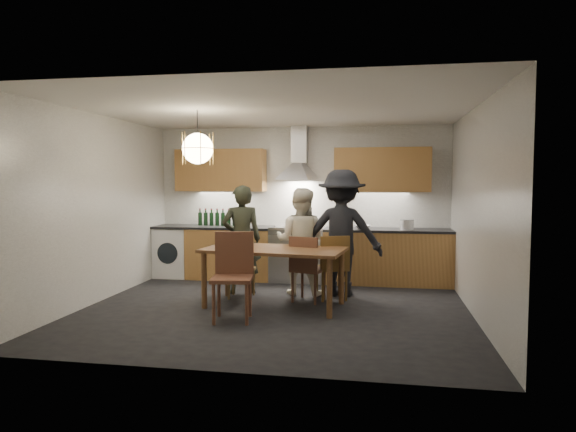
% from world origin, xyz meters
% --- Properties ---
extents(ground, '(5.00, 5.00, 0.00)m').
position_xyz_m(ground, '(0.00, 0.00, 0.00)').
color(ground, black).
rests_on(ground, ground).
extents(room_shell, '(5.02, 4.52, 2.61)m').
position_xyz_m(room_shell, '(0.00, 0.00, 1.71)').
color(room_shell, white).
rests_on(room_shell, ground).
extents(counter_run, '(5.00, 0.62, 0.90)m').
position_xyz_m(counter_run, '(0.02, 1.95, 0.45)').
color(counter_run, tan).
rests_on(counter_run, ground).
extents(range_stove, '(0.90, 0.60, 0.92)m').
position_xyz_m(range_stove, '(0.00, 1.94, 0.44)').
color(range_stove, silver).
rests_on(range_stove, ground).
extents(wall_fixtures, '(4.30, 0.54, 1.10)m').
position_xyz_m(wall_fixtures, '(0.00, 2.07, 1.87)').
color(wall_fixtures, '#C08949').
rests_on(wall_fixtures, ground).
extents(pendant_lamp, '(0.43, 0.43, 0.70)m').
position_xyz_m(pendant_lamp, '(-1.00, -0.10, 2.10)').
color(pendant_lamp, black).
rests_on(pendant_lamp, ground).
extents(dining_table, '(1.95, 1.14, 0.78)m').
position_xyz_m(dining_table, '(-0.04, 0.16, 0.69)').
color(dining_table, brown).
rests_on(dining_table, ground).
extents(chair_back_left, '(0.40, 0.40, 0.83)m').
position_xyz_m(chair_back_left, '(-0.61, 0.51, 0.48)').
color(chair_back_left, brown).
rests_on(chair_back_left, ground).
extents(chair_back_mid, '(0.51, 0.51, 0.92)m').
position_xyz_m(chair_back_mid, '(0.35, 0.44, 0.53)').
color(chair_back_mid, brown).
rests_on(chair_back_mid, ground).
extents(chair_back_right, '(0.54, 0.54, 0.92)m').
position_xyz_m(chair_back_right, '(0.71, 0.63, 0.53)').
color(chair_back_right, brown).
rests_on(chair_back_right, ground).
extents(chair_front, '(0.54, 0.54, 1.06)m').
position_xyz_m(chair_front, '(-0.41, -0.54, 0.61)').
color(chair_front, brown).
rests_on(chair_front, ground).
extents(person_left, '(0.69, 0.57, 1.62)m').
position_xyz_m(person_left, '(-0.69, 0.88, 0.81)').
color(person_left, black).
rests_on(person_left, ground).
extents(person_mid, '(0.84, 0.69, 1.58)m').
position_xyz_m(person_mid, '(0.19, 0.96, 0.79)').
color(person_mid, white).
rests_on(person_mid, ground).
extents(person_right, '(1.19, 0.69, 1.84)m').
position_xyz_m(person_right, '(0.79, 0.99, 0.92)').
color(person_right, black).
rests_on(person_right, ground).
extents(mixing_bowl, '(0.27, 0.27, 0.06)m').
position_xyz_m(mixing_bowl, '(1.08, 1.86, 0.93)').
color(mixing_bowl, silver).
rests_on(mixing_bowl, counter_run).
extents(stock_pot, '(0.27, 0.27, 0.15)m').
position_xyz_m(stock_pot, '(1.78, 1.91, 0.98)').
color(stock_pot, silver).
rests_on(stock_pot, counter_run).
extents(wine_bottles, '(0.80, 0.07, 0.29)m').
position_xyz_m(wine_bottles, '(-1.39, 2.04, 1.05)').
color(wine_bottles, black).
rests_on(wine_bottles, counter_run).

